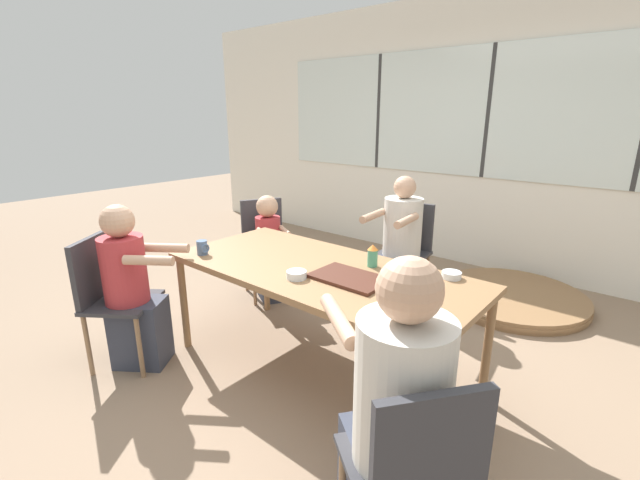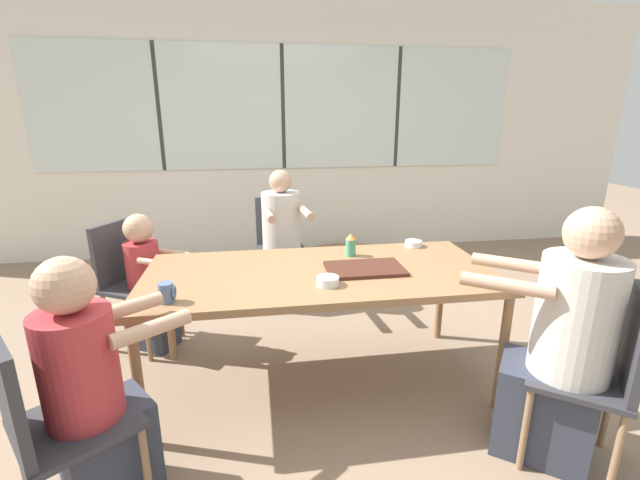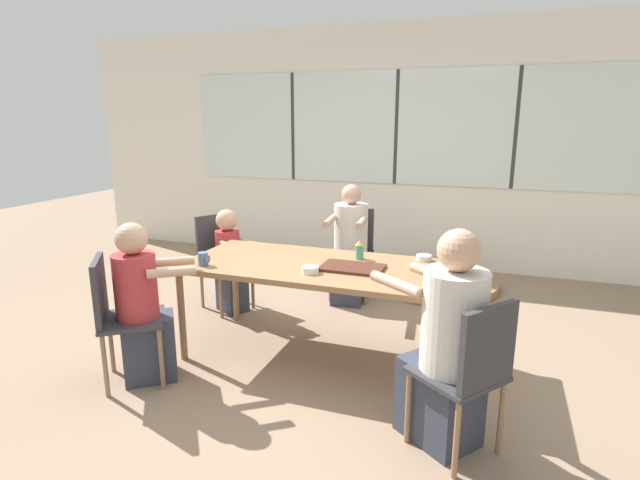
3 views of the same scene
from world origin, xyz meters
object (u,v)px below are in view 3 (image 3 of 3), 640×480
(person_man_blue_shirt, at_px, (447,350))
(bowl_cereal, at_px, (424,258))
(person_toddler, at_px, (230,264))
(coffee_mug, at_px, (203,259))
(chair_for_toddler, at_px, (221,252))
(person_man_teal_shirt, at_px, (143,309))
(sippy_cup, at_px, (359,250))
(chair_for_woman_green_shirt, at_px, (353,244))
(folded_table_stack, at_px, (437,282))
(bowl_white_shallow, at_px, (310,270))
(person_woman_green_shirt, at_px, (350,250))
(chair_for_man_teal_shirt, at_px, (116,309))
(chair_for_man_blue_shirt, at_px, (472,366))

(person_man_blue_shirt, bearing_deg, bowl_cereal, 51.70)
(person_toddler, height_order, coffee_mug, person_toddler)
(chair_for_toddler, bearing_deg, bowl_cereal, 109.51)
(person_man_teal_shirt, relative_size, person_toddler, 1.16)
(person_man_teal_shirt, bearing_deg, person_toddler, 148.03)
(person_toddler, distance_m, sippy_cup, 1.40)
(person_man_blue_shirt, height_order, person_man_teal_shirt, person_man_blue_shirt)
(chair_for_woman_green_shirt, xyz_separation_m, folded_table_stack, (0.78, 0.53, -0.48))
(bowl_white_shallow, bearing_deg, person_toddler, 143.58)
(bowl_cereal, bearing_deg, chair_for_woman_green_shirt, 129.35)
(chair_for_woman_green_shirt, height_order, bowl_white_shallow, chair_for_woman_green_shirt)
(person_woman_green_shirt, height_order, sippy_cup, person_woman_green_shirt)
(coffee_mug, bearing_deg, bowl_white_shallow, 6.67)
(person_toddler, height_order, bowl_white_shallow, person_toddler)
(bowl_white_shallow, xyz_separation_m, bowl_cereal, (0.68, 0.58, -0.00))
(bowl_white_shallow, bearing_deg, chair_for_man_teal_shirt, -152.19)
(bowl_cereal, bearing_deg, person_man_teal_shirt, -147.24)
(bowl_white_shallow, bearing_deg, coffee_mug, -173.33)
(chair_for_man_blue_shirt, bearing_deg, bowl_cereal, 56.36)
(person_man_teal_shirt, height_order, person_toddler, person_man_teal_shirt)
(chair_for_woman_green_shirt, bearing_deg, person_man_blue_shirt, 111.91)
(person_woman_green_shirt, xyz_separation_m, bowl_cereal, (0.82, -0.85, 0.23))
(chair_for_man_teal_shirt, xyz_separation_m, coffee_mug, (0.35, 0.51, 0.24))
(person_man_blue_shirt, xyz_separation_m, bowl_cereal, (-0.29, 1.10, 0.19))
(chair_for_man_teal_shirt, distance_m, folded_table_stack, 3.28)
(person_woman_green_shirt, bearing_deg, person_man_teal_shirt, 59.86)
(bowl_white_shallow, distance_m, bowl_cereal, 0.90)
(person_woman_green_shirt, relative_size, person_toddler, 1.20)
(person_toddler, bearing_deg, coffee_mug, 47.59)
(chair_for_man_blue_shirt, relative_size, person_man_teal_shirt, 0.80)
(chair_for_woman_green_shirt, xyz_separation_m, person_man_blue_shirt, (1.13, -2.12, 0.02))
(chair_for_woman_green_shirt, relative_size, folded_table_stack, 0.68)
(person_man_blue_shirt, bearing_deg, bowl_white_shallow, 98.92)
(folded_table_stack, bearing_deg, person_woman_green_shirt, -137.73)
(chair_for_woman_green_shirt, relative_size, person_toddler, 0.92)
(chair_for_man_teal_shirt, height_order, person_woman_green_shirt, person_woman_green_shirt)
(person_woman_green_shirt, distance_m, sippy_cup, 1.08)
(person_woman_green_shirt, height_order, person_toddler, person_woman_green_shirt)
(person_woman_green_shirt, xyz_separation_m, sippy_cup, (0.36, -0.98, 0.28))
(chair_for_man_teal_shirt, xyz_separation_m, person_toddler, (0.04, 1.40, -0.07))
(coffee_mug, relative_size, folded_table_stack, 0.08)
(chair_for_man_teal_shirt, relative_size, person_man_blue_shirt, 0.72)
(folded_table_stack, bearing_deg, bowl_cereal, -87.97)
(person_woman_green_shirt, height_order, bowl_white_shallow, person_woman_green_shirt)
(chair_for_man_blue_shirt, height_order, person_toddler, person_toddler)
(folded_table_stack, bearing_deg, sippy_cup, -103.55)
(chair_for_woman_green_shirt, distance_m, person_woman_green_shirt, 0.17)
(chair_for_toddler, height_order, sippy_cup, chair_for_toddler)
(bowl_white_shallow, height_order, folded_table_stack, bowl_white_shallow)
(chair_for_woman_green_shirt, bearing_deg, person_woman_green_shirt, 90.00)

